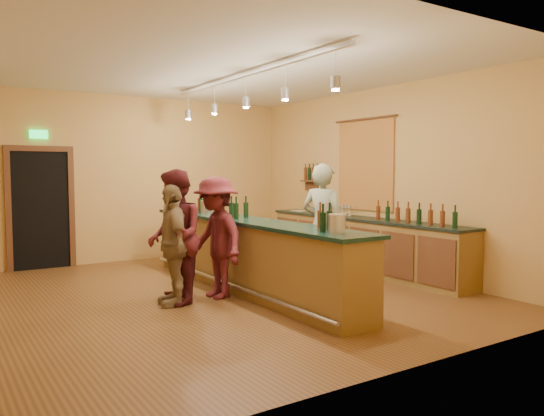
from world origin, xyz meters
TOP-DOWN VIEW (x-y plane):
  - floor at (0.00, 0.00)m, footprint 7.00×7.00m
  - ceiling at (0.00, 0.00)m, footprint 6.50×7.00m
  - wall_back at (0.00, 3.50)m, footprint 6.50×0.02m
  - wall_front at (0.00, -3.50)m, footprint 6.50×0.02m
  - wall_right at (3.25, 0.00)m, footprint 0.02×7.00m
  - doorway at (-1.70, 3.47)m, footprint 1.15×0.09m
  - tapestry at (3.23, 0.40)m, footprint 0.03×1.40m
  - bottle_shelf at (3.17, 1.90)m, footprint 0.17×0.55m
  - back_counter at (2.97, 0.18)m, footprint 0.60×4.55m
  - tasting_bar at (0.52, -0.00)m, footprint 0.73×5.10m
  - pendant_track at (0.52, -0.00)m, footprint 0.11×4.60m
  - bartender at (1.57, -0.48)m, footprint 0.68×0.80m
  - customer_a at (-0.68, -0.19)m, footprint 0.86×1.00m
  - customer_b at (-0.73, -0.23)m, footprint 0.56×0.99m
  - customer_c at (-0.08, -0.19)m, footprint 0.71×1.13m
  - bar_stool at (1.36, 1.06)m, footprint 0.33×0.33m

SIDE VIEW (x-z plane):
  - floor at x=0.00m, z-range 0.00..0.00m
  - back_counter at x=2.97m, z-range -0.15..1.12m
  - bar_stool at x=1.36m, z-range 0.20..0.89m
  - tasting_bar at x=0.52m, z-range -0.08..1.30m
  - customer_b at x=-0.73m, z-range 0.00..1.59m
  - customer_c at x=-0.08m, z-range 0.00..1.68m
  - customer_a at x=-0.68m, z-range 0.00..1.78m
  - bartender at x=1.57m, z-range 0.00..1.86m
  - doorway at x=-1.70m, z-range -0.11..2.36m
  - wall_back at x=0.00m, z-range 0.00..3.20m
  - wall_front at x=0.00m, z-range 0.00..3.20m
  - wall_right at x=3.25m, z-range 0.00..3.20m
  - bottle_shelf at x=3.17m, z-range 1.39..1.94m
  - tapestry at x=3.23m, z-range 1.05..2.65m
  - pendant_track at x=0.52m, z-range 2.73..3.24m
  - ceiling at x=0.00m, z-range 3.19..3.21m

